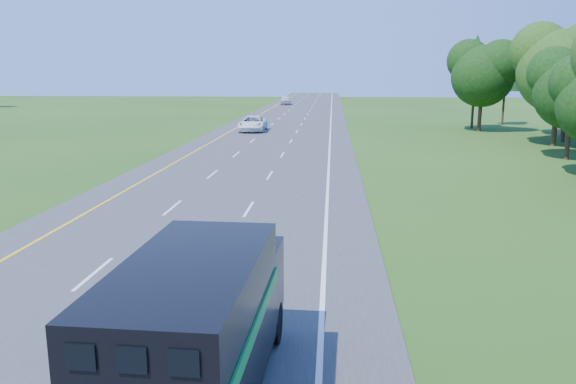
% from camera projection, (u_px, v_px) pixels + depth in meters
% --- Properties ---
extents(road, '(15.00, 260.00, 0.04)m').
position_uv_depth(road, '(275.00, 138.00, 55.81)').
color(road, '#38383A').
rests_on(road, ground).
extents(lane_markings, '(11.15, 260.00, 0.01)m').
position_uv_depth(lane_markings, '(275.00, 137.00, 55.80)').
color(lane_markings, yellow).
rests_on(lane_markings, road).
extents(horse_truck, '(2.47, 7.24, 3.17)m').
position_uv_depth(horse_truck, '(201.00, 328.00, 10.28)').
color(horse_truck, black).
rests_on(horse_truck, road).
extents(white_suv, '(2.87, 6.03, 1.66)m').
position_uv_depth(white_suv, '(253.00, 124.00, 61.78)').
color(white_suv, white).
rests_on(white_suv, road).
extents(far_car, '(2.43, 5.32, 1.77)m').
position_uv_depth(far_car, '(286.00, 100.00, 114.19)').
color(far_car, silver).
rests_on(far_car, road).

